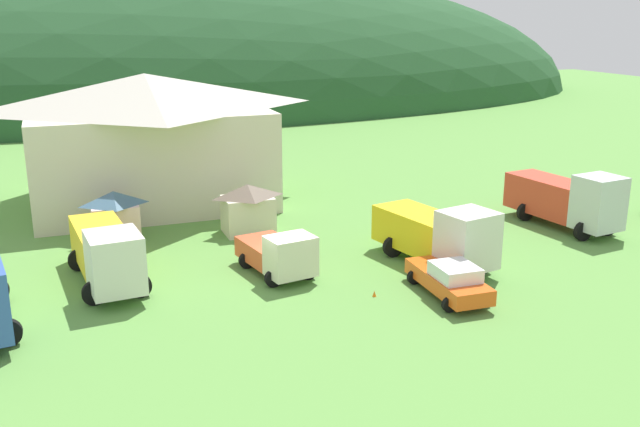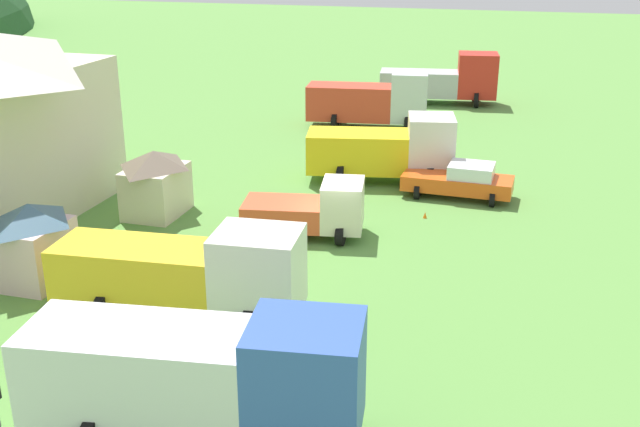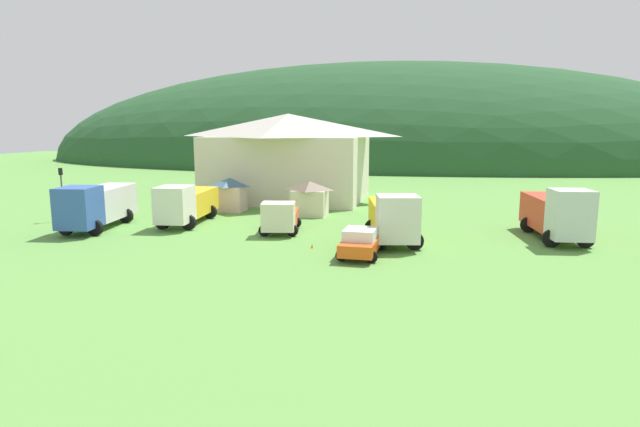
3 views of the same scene
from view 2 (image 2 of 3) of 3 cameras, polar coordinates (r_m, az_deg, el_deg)
The scene contains 11 objects.
ground_plane at distance 30.74m, azimuth 0.87°, elevation -1.83°, with size 200.00×200.00×0.00m, color #5B9342.
play_shed_cream at distance 33.56m, azimuth -12.37°, elevation 2.35°, with size 3.04×2.35×2.90m.
play_shed_pink at distance 28.20m, azimuth -20.96°, elevation -2.04°, with size 2.74×2.23×2.95m.
box_truck_blue at distance 18.49m, azimuth -8.78°, elevation -12.02°, with size 3.83×8.36×3.35m.
heavy_rig_striped at distance 24.14m, azimuth -9.78°, elevation -4.40°, with size 3.48×8.12×3.15m.
light_truck_cream at distance 30.59m, azimuth -0.45°, elevation 0.34°, with size 3.17×5.18×2.32m.
flatbed_truck_yellow at distance 37.46m, azimuth 5.22°, elevation 4.94°, with size 4.09×7.52×3.33m.
tow_truck_silver at distance 47.98m, azimuth 4.07°, elevation 8.57°, with size 3.70×7.73×3.61m.
crane_truck_red at distance 55.85m, azimuth 9.66°, elevation 10.01°, with size 3.97×8.55×3.68m.
service_pickup_orange at distance 35.75m, azimuth 10.61°, elevation 2.48°, with size 2.47×5.13×1.66m.
traffic_cone_near_pickup at distance 33.14m, azimuth 7.96°, elevation -0.34°, with size 0.36×0.36×0.56m, color orange.
Camera 2 is at (-27.43, -7.47, 11.68)m, focal length 42.19 mm.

